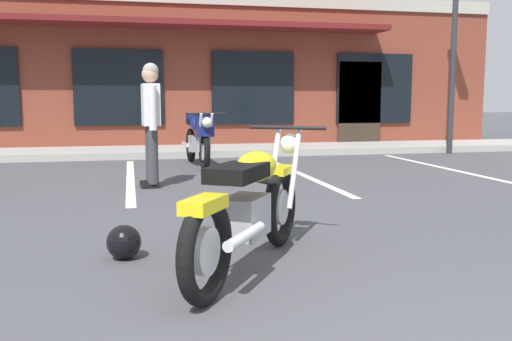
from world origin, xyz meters
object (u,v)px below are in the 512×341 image
at_px(motorcycle_foreground_classic, 251,205).
at_px(helmet_on_pavement, 124,242).
at_px(person_in_shorts_foreground, 151,117).
at_px(motorcycle_red_sportbike, 198,137).

relative_size(motorcycle_foreground_classic, helmet_on_pavement, 7.13).
height_order(motorcycle_foreground_classic, helmet_on_pavement, motorcycle_foreground_classic).
distance_m(person_in_shorts_foreground, helmet_on_pavement, 3.62).
bearing_deg(person_in_shorts_foreground, motorcycle_red_sportbike, 67.89).
distance_m(motorcycle_red_sportbike, helmet_on_pavement, 5.84).
bearing_deg(person_in_shorts_foreground, motorcycle_foreground_classic, -82.36).
height_order(motorcycle_red_sportbike, helmet_on_pavement, motorcycle_red_sportbike).
distance_m(motorcycle_foreground_classic, motorcycle_red_sportbike, 6.16).
bearing_deg(motorcycle_red_sportbike, person_in_shorts_foreground, -112.11).
xyz_separation_m(motorcycle_foreground_classic, helmet_on_pavement, (-0.88, 0.45, -0.33)).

